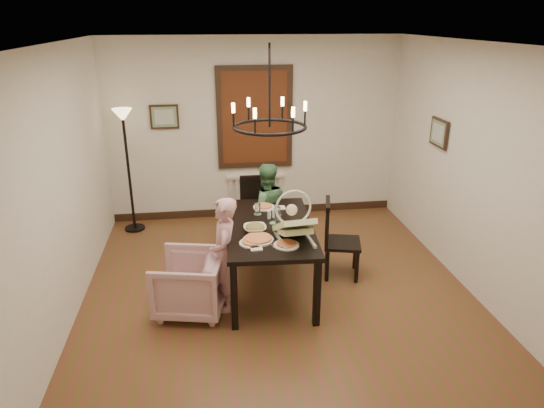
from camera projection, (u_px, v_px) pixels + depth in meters
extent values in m
cube|color=brown|center=(279.00, 294.00, 5.69)|extent=(4.50, 5.00, 0.01)
cube|color=white|center=(280.00, 43.00, 4.68)|extent=(4.50, 5.00, 0.01)
cube|color=silver|center=(255.00, 130.00, 7.49)|extent=(4.50, 0.01, 2.80)
cube|color=silver|center=(60.00, 191.00, 4.89)|extent=(0.01, 5.00, 2.80)
cube|color=silver|center=(476.00, 172.00, 5.47)|extent=(0.01, 5.00, 2.80)
cube|color=black|center=(270.00, 227.00, 5.56)|extent=(1.07, 1.78, 0.05)
cube|color=black|center=(234.00, 297.00, 4.92)|extent=(0.07, 0.07, 0.76)
cube|color=black|center=(233.00, 232.00, 6.42)|extent=(0.07, 0.07, 0.76)
cube|color=black|center=(317.00, 293.00, 4.99)|extent=(0.07, 0.07, 0.76)
cube|color=black|center=(297.00, 230.00, 6.48)|extent=(0.07, 0.07, 0.76)
imported|color=#D7A4AB|center=(190.00, 283.00, 5.26)|extent=(0.88, 0.86, 0.67)
imported|color=#CB8F93|center=(225.00, 264.00, 5.25)|extent=(0.29, 0.41, 1.07)
imported|color=#497A4F|center=(266.00, 218.00, 6.47)|extent=(0.57, 0.47, 1.06)
imported|color=white|center=(255.00, 228.00, 5.38)|extent=(0.30, 0.30, 0.08)
cylinder|color=tan|center=(258.00, 239.00, 5.16)|extent=(0.33, 0.33, 0.04)
cylinder|color=silver|center=(278.00, 220.00, 5.51)|extent=(0.07, 0.07, 0.15)
cube|color=maroon|center=(255.00, 118.00, 7.38)|extent=(1.00, 0.03, 1.40)
cube|color=black|center=(164.00, 117.00, 7.20)|extent=(0.42, 0.03, 0.36)
cube|color=black|center=(439.00, 133.00, 6.21)|extent=(0.03, 0.42, 0.36)
torus|color=black|center=(270.00, 127.00, 5.13)|extent=(0.80, 0.80, 0.04)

